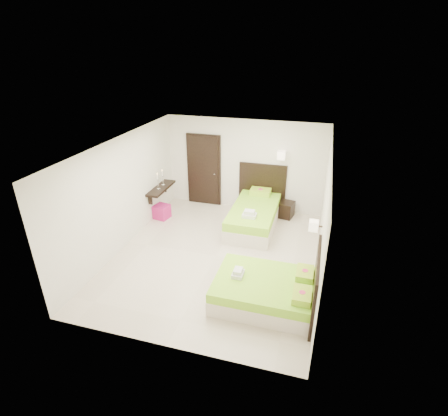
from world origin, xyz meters
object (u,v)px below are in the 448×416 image
(bed_single, at_px, (255,214))
(ottoman, at_px, (162,212))
(nightstand, at_px, (284,209))
(bed_double, at_px, (268,290))

(bed_single, distance_m, ottoman, 2.59)
(bed_single, height_order, nightstand, bed_single)
(bed_single, xyz_separation_m, ottoman, (-2.57, -0.29, -0.14))
(bed_double, bearing_deg, nightstand, 92.49)
(nightstand, height_order, ottoman, nightstand)
(bed_single, height_order, ottoman, bed_single)
(bed_single, xyz_separation_m, bed_double, (0.86, -2.94, -0.06))
(bed_double, bearing_deg, bed_single, 106.28)
(bed_single, xyz_separation_m, nightstand, (0.70, 0.75, -0.11))
(nightstand, bearing_deg, bed_double, -75.60)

